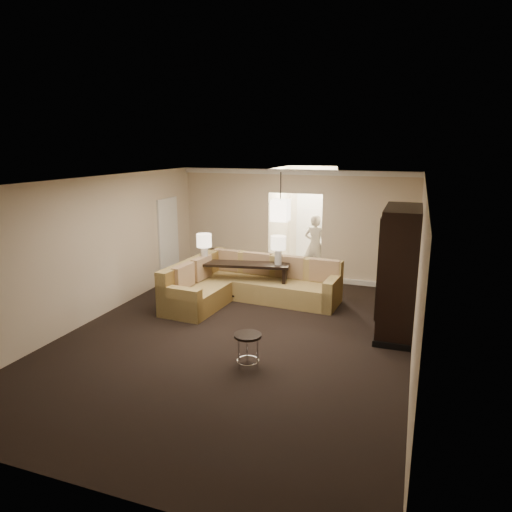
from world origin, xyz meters
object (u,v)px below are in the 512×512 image
at_px(sectional_sofa, 245,284).
at_px(person, 315,242).
at_px(coffee_table, 191,301).
at_px(drink_table, 248,343).
at_px(console_table, 241,278).
at_px(armoire, 399,274).

xyz_separation_m(sectional_sofa, person, (0.99, 2.57, 0.52)).
bearing_deg(coffee_table, drink_table, -44.50).
height_order(coffee_table, console_table, console_table).
distance_m(coffee_table, person, 4.00).
distance_m(coffee_table, drink_table, 2.86).
bearing_deg(person, console_table, 72.86).
relative_size(sectional_sofa, drink_table, 6.25).
xyz_separation_m(coffee_table, person, (1.90, 3.45, 0.72)).
relative_size(sectional_sofa, person, 1.87).
bearing_deg(person, drink_table, 99.37).
bearing_deg(armoire, coffee_table, -177.49).
distance_m(sectional_sofa, coffee_table, 1.28).
bearing_deg(coffee_table, person, 61.15).
distance_m(armoire, person, 3.97).
xyz_separation_m(armoire, person, (-2.24, 3.27, -0.21)).
relative_size(armoire, drink_table, 4.31).
relative_size(console_table, person, 1.22).
bearing_deg(armoire, console_table, 166.39).
bearing_deg(console_table, coffee_table, -137.83).
bearing_deg(armoire, drink_table, -133.89).
bearing_deg(coffee_table, console_table, 52.93).
distance_m(sectional_sofa, console_table, 0.22).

